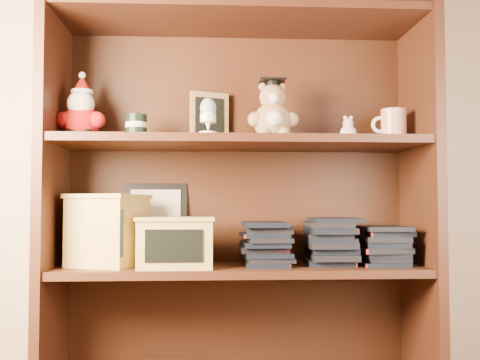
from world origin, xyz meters
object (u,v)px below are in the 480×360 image
object	(u,v)px
teacher_mug	(393,125)
bookcase	(238,193)
grad_teddy_bear	(273,116)
treats_box	(108,230)

from	to	relation	value
teacher_mug	bookcase	bearing A→B (deg)	174.22
grad_teddy_bear	teacher_mug	xyz separation A→B (m)	(0.39, 0.01, -0.03)
bookcase	grad_teddy_bear	bearing A→B (deg)	-27.74
bookcase	teacher_mug	distance (m)	0.55
bookcase	treats_box	distance (m)	0.43
grad_teddy_bear	treats_box	distance (m)	0.63
grad_teddy_bear	teacher_mug	bearing A→B (deg)	0.88
bookcase	grad_teddy_bear	xyz separation A→B (m)	(0.11, -0.06, 0.25)
grad_teddy_bear	teacher_mug	distance (m)	0.39
bookcase	grad_teddy_bear	distance (m)	0.28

